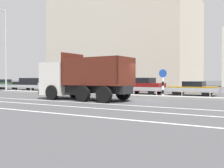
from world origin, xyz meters
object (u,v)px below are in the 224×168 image
at_px(parked_car_4, 144,86).
at_px(median_road_sign, 163,83).
at_px(parked_car_3, 92,86).
at_px(parked_car_0, 2,84).
at_px(parked_car_5, 193,88).
at_px(street_lamp_0, 4,46).
at_px(parked_car_2, 56,85).
at_px(dump_truck, 75,81).
at_px(parked_car_1, 30,84).

bearing_deg(parked_car_4, median_road_sign, -138.23).
bearing_deg(parked_car_3, parked_car_0, 86.38).
xyz_separation_m(parked_car_3, parked_car_5, (10.76, 0.25, 0.02)).
bearing_deg(median_road_sign, parked_car_3, 156.10).
relative_size(street_lamp_0, parked_car_4, 2.31).
xyz_separation_m(parked_car_0, parked_car_2, (10.69, -0.57, 0.01)).
xyz_separation_m(dump_truck, parked_car_5, (6.27, 8.77, -0.67)).
relative_size(parked_car_1, parked_car_2, 1.18).
distance_m(parked_car_0, parked_car_1, 5.48).
bearing_deg(parked_car_5, parked_car_3, 92.00).
bearing_deg(street_lamp_0, parked_car_2, 50.84).
distance_m(dump_truck, street_lamp_0, 14.28).
bearing_deg(parked_car_2, dump_truck, -132.95).
distance_m(median_road_sign, parked_car_2, 15.24).
distance_m(dump_truck, parked_car_5, 10.80).
xyz_separation_m(parked_car_1, parked_car_3, (10.30, -0.60, -0.16)).
height_order(parked_car_1, parked_car_5, parked_car_1).
distance_m(dump_truck, parked_car_4, 8.67).
xyz_separation_m(dump_truck, parked_car_0, (-20.27, 9.07, -0.61)).
bearing_deg(median_road_sign, parked_car_2, 163.96).
xyz_separation_m(parked_car_2, parked_car_5, (15.85, 0.27, -0.07)).
relative_size(dump_truck, parked_car_1, 1.42).
relative_size(dump_truck, parked_car_0, 1.56).
xyz_separation_m(parked_car_1, parked_car_2, (5.21, -0.62, -0.07)).
xyz_separation_m(median_road_sign, parked_car_1, (-19.86, 4.84, -0.37)).
bearing_deg(street_lamp_0, dump_truck, -17.28).
relative_size(median_road_sign, parked_car_1, 0.46).
distance_m(parked_car_2, parked_car_4, 11.24).
xyz_separation_m(dump_truck, parked_car_4, (1.66, 8.49, -0.53)).
bearing_deg(dump_truck, parked_car_2, 49.91).
relative_size(street_lamp_0, parked_car_3, 2.08).
distance_m(dump_truck, parked_car_2, 12.82).
height_order(parked_car_3, parked_car_5, parked_car_5).
xyz_separation_m(parked_car_0, parked_car_4, (21.93, -0.58, 0.08)).
distance_m(median_road_sign, parked_car_5, 4.67).
height_order(parked_car_1, parked_car_4, parked_car_4).
bearing_deg(parked_car_2, parked_car_4, -91.42).
height_order(parked_car_1, parked_car_3, parked_car_1).
bearing_deg(parked_car_1, parked_car_5, 91.90).
xyz_separation_m(street_lamp_0, parked_car_2, (3.59, 4.40, -4.34)).
bearing_deg(parked_car_1, street_lamp_0, 20.78).
relative_size(dump_truck, street_lamp_0, 0.76).
distance_m(street_lamp_0, parked_car_1, 6.79).
relative_size(dump_truck, median_road_sign, 3.09).
relative_size(parked_car_1, parked_car_5, 1.18).
bearing_deg(parked_car_5, parked_car_4, 94.17).
height_order(parked_car_2, parked_car_4, parked_car_4).
relative_size(dump_truck, parked_car_3, 1.57).
bearing_deg(parked_car_0, parked_car_2, -95.78).
relative_size(parked_car_1, parked_car_4, 1.23).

